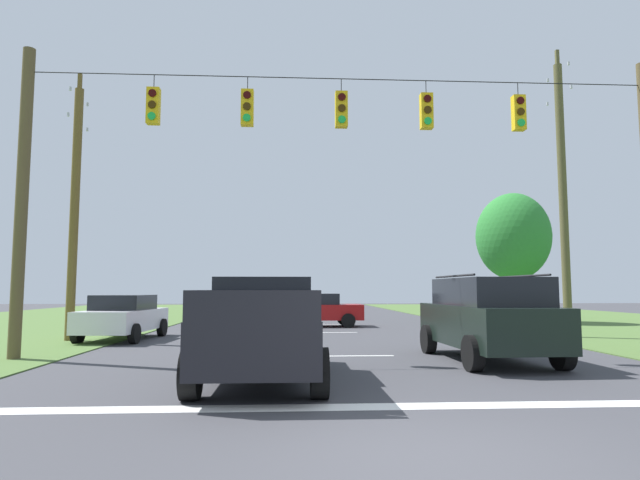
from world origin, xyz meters
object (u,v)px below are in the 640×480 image
Objects in this scene: suv_black at (487,316)px; tree_roadside_right at (513,237)px; distant_car_crossing_white at (124,316)px; overhead_signal_span at (345,182)px; utility_pole_mid_right at (563,191)px; pickup_truck at (262,328)px; distant_car_oncoming at (315,309)px; utility_pole_near_left at (75,205)px.

suv_black is 0.72× the size of tree_roadside_right.
suv_black reaches higher than distant_car_crossing_white.
overhead_signal_span is 9.93m from utility_pole_mid_right.
distant_car_oncoming is (1.72, 14.51, -0.18)m from pickup_truck.
distant_car_oncoming is 0.47× the size of utility_pole_near_left.
overhead_signal_span is at bearing -88.92° from distant_car_oncoming.
suv_black is 1.12× the size of distant_car_oncoming.
tree_roadside_right reaches higher than distant_car_oncoming.
utility_pole_mid_right is 17.21m from utility_pole_near_left.
overhead_signal_span is at bearing -36.38° from distant_car_crossing_white.
distant_car_oncoming is at bearing 83.23° from pickup_truck.
pickup_truck is 5.77m from suv_black.
overhead_signal_span is 11.95m from distant_car_oncoming.
utility_pole_near_left is (-8.48, -6.63, 3.77)m from distant_car_oncoming.
utility_pole_mid_right reaches higher than overhead_signal_span.
suv_black is at bearing 23.47° from pickup_truck.
distant_car_crossing_white and distant_car_oncoming have the same top height.
utility_pole_mid_right is (8.50, 5.08, 0.81)m from overhead_signal_span.
utility_pole_near_left is (-17.19, -0.34, -0.73)m from utility_pole_mid_right.
utility_pole_mid_right reaches higher than distant_car_oncoming.
utility_pole_mid_right is at bearing 1.14° from utility_pole_near_left.
overhead_signal_span is 17.13m from tree_roadside_right.
suv_black is (5.29, 2.30, 0.09)m from pickup_truck.
overhead_signal_span is at bearing 165.76° from suv_black.
distant_car_crossing_white is (-7.09, 5.22, -3.69)m from overhead_signal_span.
tree_roadside_right is at bearing 54.05° from pickup_truck.
tree_roadside_right is (18.97, 8.96, -0.09)m from utility_pole_near_left.
pickup_truck is at bearing -156.53° from suv_black.
overhead_signal_span is 5.10m from pickup_truck.
pickup_truck is at bearing -96.77° from distant_car_oncoming.
distant_car_oncoming is 0.64× the size of tree_roadside_right.
overhead_signal_span is 4.87m from suv_black.
pickup_truck is 0.51× the size of utility_pole_mid_right.
distant_car_oncoming is 11.36m from tree_roadside_right.
tree_roadside_right is at bearing 64.54° from suv_black.
pickup_truck is 21.10m from tree_roadside_right.
utility_pole_mid_right is (5.15, 5.93, 4.23)m from suv_black.
utility_pole_near_left reaches higher than pickup_truck.
overhead_signal_span is at bearing 58.40° from pickup_truck.
suv_black is 8.92m from utility_pole_mid_right.
utility_pole_near_left is at bearing -141.99° from distant_car_oncoming.
tree_roadside_right is at bearing 53.11° from overhead_signal_span.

